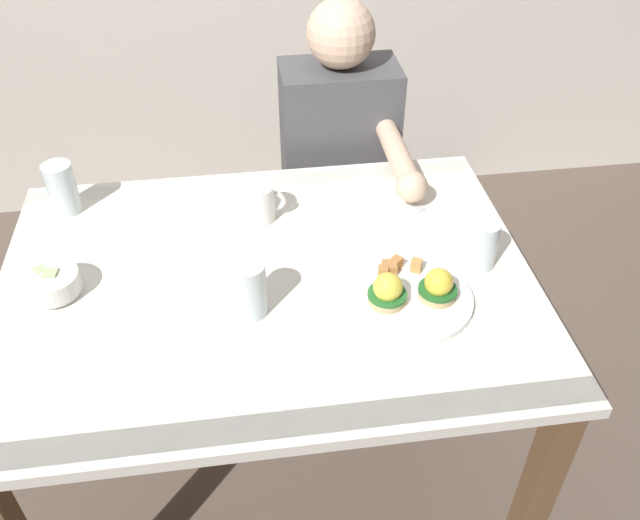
# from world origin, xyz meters

# --- Properties ---
(ground_plane) EXTENTS (6.00, 6.00, 0.00)m
(ground_plane) POSITION_xyz_m (0.00, 0.00, 0.00)
(ground_plane) COLOR brown
(dining_table) EXTENTS (1.20, 0.90, 0.74)m
(dining_table) POSITION_xyz_m (0.00, 0.00, 0.63)
(dining_table) COLOR white
(dining_table) RESTS_ON ground_plane
(eggs_benedict_plate) EXTENTS (0.27, 0.27, 0.09)m
(eggs_benedict_plate) POSITION_xyz_m (0.30, -0.12, 0.76)
(eggs_benedict_plate) COLOR white
(eggs_benedict_plate) RESTS_ON dining_table
(fruit_bowl) EXTENTS (0.12, 0.12, 0.06)m
(fruit_bowl) POSITION_xyz_m (-0.46, 0.01, 0.77)
(fruit_bowl) COLOR white
(fruit_bowl) RESTS_ON dining_table
(coffee_mug) EXTENTS (0.11, 0.08, 0.09)m
(coffee_mug) POSITION_xyz_m (-0.00, 0.23, 0.79)
(coffee_mug) COLOR white
(coffee_mug) RESTS_ON dining_table
(fork) EXTENTS (0.09, 0.15, 0.00)m
(fork) POSITION_xyz_m (0.38, 0.26, 0.74)
(fork) COLOR silver
(fork) RESTS_ON dining_table
(water_glass_near) EXTENTS (0.07, 0.07, 0.13)m
(water_glass_near) POSITION_xyz_m (-0.04, -0.10, 0.80)
(water_glass_near) COLOR silver
(water_glass_near) RESTS_ON dining_table
(water_glass_far) EXTENTS (0.08, 0.08, 0.12)m
(water_glass_far) POSITION_xyz_m (0.48, -0.02, 0.79)
(water_glass_far) COLOR silver
(water_glass_far) RESTS_ON dining_table
(water_glass_extra) EXTENTS (0.07, 0.07, 0.13)m
(water_glass_extra) POSITION_xyz_m (-0.48, 0.33, 0.80)
(water_glass_extra) COLOR silver
(water_glass_extra) RESTS_ON dining_table
(diner_person) EXTENTS (0.34, 0.54, 1.14)m
(diner_person) POSITION_xyz_m (0.27, 0.60, 0.65)
(diner_person) COLOR #33333D
(diner_person) RESTS_ON ground_plane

